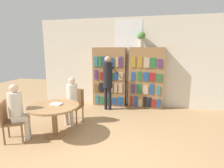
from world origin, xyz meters
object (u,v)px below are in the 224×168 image
object	(u,v)px
chair_left_side	(75,103)
seated_reader_right	(18,109)
reading_table	(54,111)
chair_near_camera	(10,119)
librarian_standing	(108,77)
flower_vase	(141,38)
bookshelf_left	(109,77)
bookshelf_right	(146,78)
seated_reader_left	(71,98)

from	to	relation	value
chair_left_side	seated_reader_right	distance (m)	1.46
reading_table	chair_left_side	bearing A→B (deg)	82.71
chair_near_camera	librarian_standing	xyz separation A→B (m)	(1.55, 2.42, 0.57)
reading_table	chair_near_camera	size ratio (longest dim) A/B	1.26
reading_table	seated_reader_right	size ratio (longest dim) A/B	0.91
flower_vase	librarian_standing	bearing A→B (deg)	-152.88
bookshelf_left	seated_reader_right	xyz separation A→B (m)	(-1.32, -2.83, -0.30)
seated_reader_right	librarian_standing	world-z (taller)	librarian_standing
chair_left_side	seated_reader_right	world-z (taller)	seated_reader_right
bookshelf_right	chair_left_side	xyz separation A→B (m)	(-1.83, -1.60, -0.51)
bookshelf_left	chair_near_camera	size ratio (longest dim) A/B	2.28
reading_table	bookshelf_right	bearing A→B (deg)	51.99
seated_reader_left	librarian_standing	world-z (taller)	librarian_standing
flower_vase	seated_reader_left	world-z (taller)	flower_vase
bookshelf_left	chair_left_side	world-z (taller)	bookshelf_left
chair_left_side	bookshelf_right	bearing A→B (deg)	-131.58
chair_near_camera	librarian_standing	distance (m)	2.93
bookshelf_right	reading_table	bearing A→B (deg)	-128.01
seated_reader_right	librarian_standing	xyz separation A→B (m)	(1.39, 2.33, 0.36)
librarian_standing	seated_reader_left	bearing A→B (deg)	-117.70
chair_left_side	librarian_standing	bearing A→B (deg)	-113.20
reading_table	bookshelf_left	bearing A→B (deg)	74.41
bookshelf_left	bookshelf_right	size ratio (longest dim) A/B	1.00
chair_near_camera	chair_left_side	xyz separation A→B (m)	(0.90, 1.32, 0.00)
chair_near_camera	reading_table	bearing A→B (deg)	90.00
chair_left_side	librarian_standing	xyz separation A→B (m)	(0.65, 1.10, 0.57)
bookshelf_right	seated_reader_right	xyz separation A→B (m)	(-2.57, -2.83, -0.30)
flower_vase	seated_reader_left	distance (m)	2.92
chair_left_side	seated_reader_left	world-z (taller)	seated_reader_left
bookshelf_right	librarian_standing	world-z (taller)	bookshelf_right
bookshelf_left	chair_near_camera	bearing A→B (deg)	-116.90
bookshelf_left	librarian_standing	bearing A→B (deg)	-82.50
bookshelf_left	bookshelf_right	world-z (taller)	same
seated_reader_left	bookshelf_left	bearing A→B (deg)	-101.46
chair_near_camera	chair_left_side	world-z (taller)	same
chair_left_side	flower_vase	bearing A→B (deg)	-128.25
flower_vase	chair_left_side	xyz separation A→B (m)	(-1.63, -1.60, -1.82)
flower_vase	chair_left_side	bearing A→B (deg)	-135.54
bookshelf_left	chair_near_camera	distance (m)	3.31
seated_reader_left	librarian_standing	xyz separation A→B (m)	(0.67, 1.27, 0.36)
reading_table	chair_near_camera	xyz separation A→B (m)	(-0.79, -0.43, -0.09)
bookshelf_right	librarian_standing	xyz separation A→B (m)	(-1.18, -0.50, 0.06)
chair_near_camera	flower_vase	bearing A→B (deg)	110.37
librarian_standing	bookshelf_left	bearing A→B (deg)	97.50
seated_reader_right	librarian_standing	bearing A→B (deg)	120.50
reading_table	librarian_standing	size ratio (longest dim) A/B	0.64
reading_table	chair_near_camera	distance (m)	0.90
flower_vase	reading_table	size ratio (longest dim) A/B	0.44
flower_vase	seated_reader_right	bearing A→B (deg)	-129.96
bookshelf_right	seated_reader_left	distance (m)	2.58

